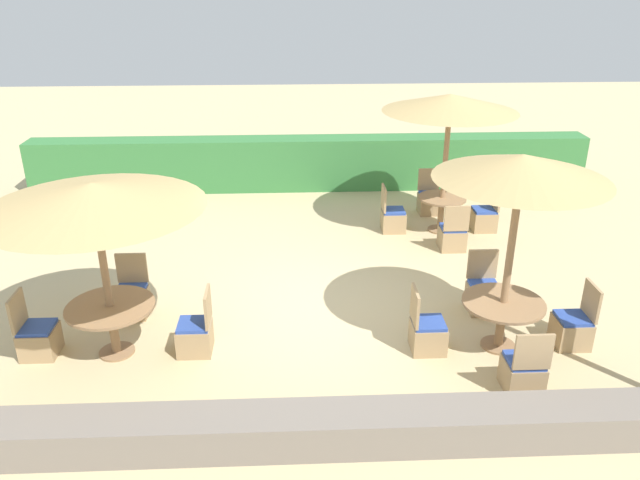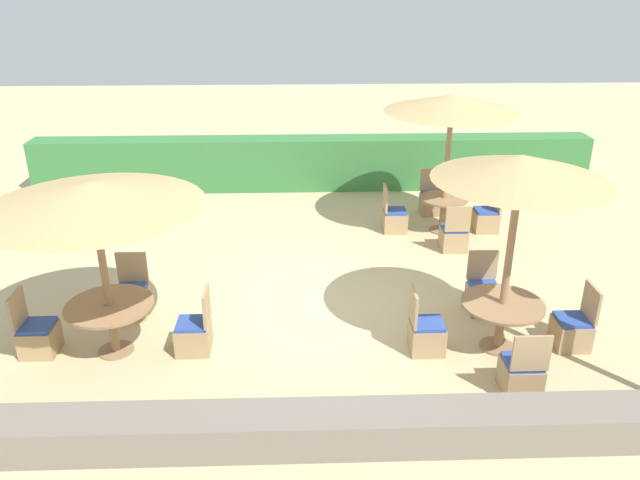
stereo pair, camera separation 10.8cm
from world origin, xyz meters
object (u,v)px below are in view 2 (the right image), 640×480
Objects in this scene: parasol_front_right at (521,169)px; parasol_front_left at (92,195)px; round_table_back_right at (443,206)px; patio_chair_back_right_north at (431,202)px; patio_chair_front_right_east at (572,330)px; patio_chair_back_right_west at (394,219)px; patio_chair_front_left_west at (38,336)px; patio_chair_back_right_south at (454,237)px; patio_chair_back_right_east at (486,218)px; patio_chair_front_left_north at (132,298)px; round_table_front_left at (111,313)px; patio_chair_front_left_east at (195,334)px; patio_chair_front_right_south at (521,374)px; round_table_front_right at (502,312)px; patio_chair_front_right_north at (483,295)px; parasol_back_right at (452,104)px; patio_chair_front_right_west at (426,334)px.

parasol_front_right reaches higher than parasol_front_left.
round_table_back_right is 1.01× the size of patio_chair_back_right_north.
patio_chair_front_right_east is 4.61m from patio_chair_back_right_west.
parasol_front_right is at bearing 89.02° from patio_chair_back_right_north.
patio_chair_front_left_west reaches higher than round_table_back_right.
patio_chair_back_right_east is (0.87, 0.90, 0.00)m from patio_chair_back_right_south.
patio_chair_front_left_north and patio_chair_back_right_west have the same top height.
round_table_front_left is (-6.32, 0.08, 0.34)m from patio_chair_front_right_east.
parasol_front_right reaches higher than patio_chair_front_left_north.
patio_chair_front_left_west and patio_chair_back_right_west have the same top height.
patio_chair_front_left_east is at bearing 178.97° from parasol_front_right.
patio_chair_front_right_south is 6.14m from patio_chair_back_right_north.
patio_chair_front_right_east is 5.22m from patio_chair_front_left_east.
round_table_front_right is 1.19× the size of round_table_back_right.
patio_chair_back_right_north is 1.00× the size of patio_chair_back_right_south.
patio_chair_front_right_north and patio_chair_front_left_west have the same top height.
patio_chair_back_right_west is (-0.91, 3.20, 0.00)m from patio_chair_front_right_north.
patio_chair_front_right_south is 5.64m from parasol_back_right.
patio_chair_front_right_west is at bearing -1.54° from parasol_front_left.
patio_chair_front_right_west is 1.00× the size of patio_chair_front_left_north.
parasol_front_right reaches higher than round_table_back_right.
round_table_front_right is at bearing 167.99° from patio_chair_front_left_north.
patio_chair_front_left_west is at bearing -147.59° from parasol_back_right.
patio_chair_front_left_east is at bearing -38.91° from patio_chair_back_right_west.
patio_chair_back_right_south is 1.36m from patio_chair_back_right_west.
round_table_front_right is 1.20× the size of patio_chair_front_right_north.
patio_chair_front_right_west and patio_chair_front_left_east have the same top height.
parasol_front_left is at bearing -47.06° from patio_chair_back_right_west.
parasol_front_right is at bearing 86.72° from patio_chair_front_right_north.
patio_chair_front_left_east is 5.95m from round_table_back_right.
patio_chair_front_right_west is 0.79× the size of round_table_front_left.
parasol_front_left is at bearing 9.87° from patio_chair_front_right_north.
patio_chair_front_left_north and patio_chair_back_right_north have the same top height.
round_table_front_left is at bearing 89.59° from patio_chair_front_left_east.
round_table_back_right is at bearing 89.66° from patio_chair_back_right_east.
patio_chair_front_right_north is at bearing 86.72° from parasol_front_right.
parasol_back_right is (-0.92, 4.17, 2.28)m from patio_chair_front_right_east.
patio_chair_front_right_west is 4.42m from patio_chair_front_left_north.
patio_chair_back_right_south is (-0.90, 3.27, 0.00)m from patio_chair_front_right_east.
patio_chair_front_right_west is (-1.01, 0.95, 0.00)m from patio_chair_front_right_south.
round_table_back_right is at bearing 91.29° from patio_chair_back_right_north.
patio_chair_front_right_south and patio_chair_front_right_west have the same top height.
patio_chair_back_right_south and patio_chair_back_right_east have the same top height.
patio_chair_back_right_south reaches higher than round_table_front_left.
patio_chair_back_right_east is (2.02, 4.20, 0.00)m from patio_chair_front_right_west.
patio_chair_back_right_north is at bearing -40.11° from patio_chair_front_left_east.
patio_chair_front_right_west is 1.00× the size of patio_chair_back_right_south.
patio_chair_front_right_north is 1.00× the size of patio_chair_front_left_east.
parasol_back_right is (0.13, 5.16, 2.28)m from patio_chair_front_right_south.
patio_chair_back_right_south is at bearing 91.23° from patio_chair_back_right_north.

